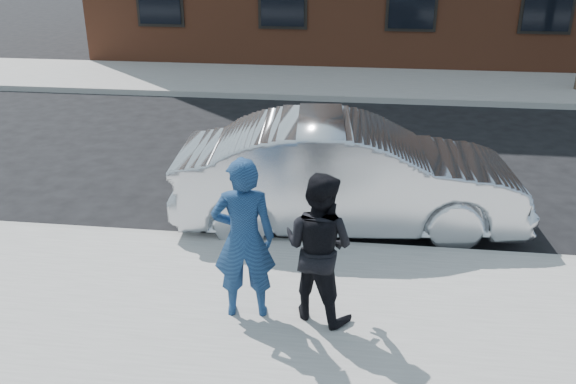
# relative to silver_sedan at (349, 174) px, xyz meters

# --- Properties ---
(ground) EXTENTS (100.00, 100.00, 0.00)m
(ground) POSITION_rel_silver_sedan_xyz_m (1.30, -2.41, -0.81)
(ground) COLOR black
(ground) RESTS_ON ground
(near_sidewalk) EXTENTS (50.00, 3.50, 0.15)m
(near_sidewalk) POSITION_rel_silver_sedan_xyz_m (1.30, -2.66, -0.74)
(near_sidewalk) COLOR gray
(near_sidewalk) RESTS_ON ground
(near_curb) EXTENTS (50.00, 0.10, 0.15)m
(near_curb) POSITION_rel_silver_sedan_xyz_m (1.30, -0.86, -0.74)
(near_curb) COLOR #999691
(near_curb) RESTS_ON ground
(far_sidewalk) EXTENTS (50.00, 3.50, 0.15)m
(far_sidewalk) POSITION_rel_silver_sedan_xyz_m (1.30, 8.84, -0.74)
(far_sidewalk) COLOR gray
(far_sidewalk) RESTS_ON ground
(far_curb) EXTENTS (50.00, 0.10, 0.15)m
(far_curb) POSITION_rel_silver_sedan_xyz_m (1.30, 7.04, -0.74)
(far_curb) COLOR #999691
(far_curb) RESTS_ON ground
(silver_sedan) EXTENTS (5.05, 2.12, 1.62)m
(silver_sedan) POSITION_rel_silver_sedan_xyz_m (0.00, 0.00, 0.00)
(silver_sedan) COLOR #B7BABF
(silver_sedan) RESTS_ON ground
(man_hoodie) EXTENTS (0.73, 0.55, 1.83)m
(man_hoodie) POSITION_rel_silver_sedan_xyz_m (-1.01, -2.61, 0.25)
(man_hoodie) COLOR navy
(man_hoodie) RESTS_ON near_sidewalk
(man_peacoat) EXTENTS (1.00, 0.91, 1.67)m
(man_peacoat) POSITION_rel_silver_sedan_xyz_m (-0.23, -2.54, 0.17)
(man_peacoat) COLOR black
(man_peacoat) RESTS_ON near_sidewalk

